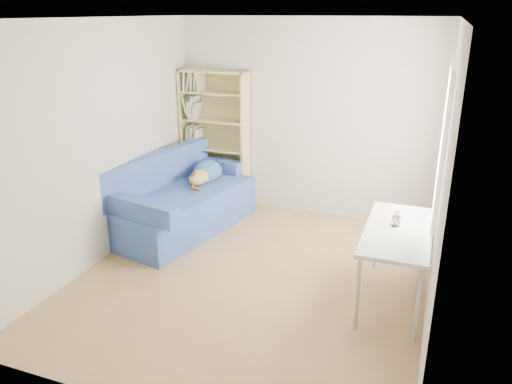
{
  "coord_description": "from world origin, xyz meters",
  "views": [
    {
      "loc": [
        1.67,
        -4.35,
        2.66
      ],
      "look_at": [
        -0.07,
        0.3,
        0.85
      ],
      "focal_mm": 35.0,
      "sensor_mm": 36.0,
      "label": 1
    }
  ],
  "objects_px": {
    "bookshelf": "(215,145)",
    "pen_cup": "(396,220)",
    "desk": "(398,236)",
    "sofa": "(181,201)"
  },
  "relations": [
    {
      "from": "bookshelf",
      "to": "desk",
      "type": "bearing_deg",
      "value": -33.3
    },
    {
      "from": "sofa",
      "to": "bookshelf",
      "type": "height_order",
      "value": "bookshelf"
    },
    {
      "from": "bookshelf",
      "to": "pen_cup",
      "type": "height_order",
      "value": "bookshelf"
    },
    {
      "from": "sofa",
      "to": "pen_cup",
      "type": "bearing_deg",
      "value": -3.51
    },
    {
      "from": "sofa",
      "to": "pen_cup",
      "type": "distance_m",
      "value": 2.83
    },
    {
      "from": "desk",
      "to": "pen_cup",
      "type": "bearing_deg",
      "value": 115.1
    },
    {
      "from": "bookshelf",
      "to": "pen_cup",
      "type": "bearing_deg",
      "value": -32.51
    },
    {
      "from": "sofa",
      "to": "desk",
      "type": "bearing_deg",
      "value": -4.8
    },
    {
      "from": "bookshelf",
      "to": "pen_cup",
      "type": "relative_size",
      "value": 12.19
    },
    {
      "from": "bookshelf",
      "to": "desk",
      "type": "xyz_separation_m",
      "value": [
        2.68,
        -1.76,
        -0.2
      ]
    }
  ]
}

